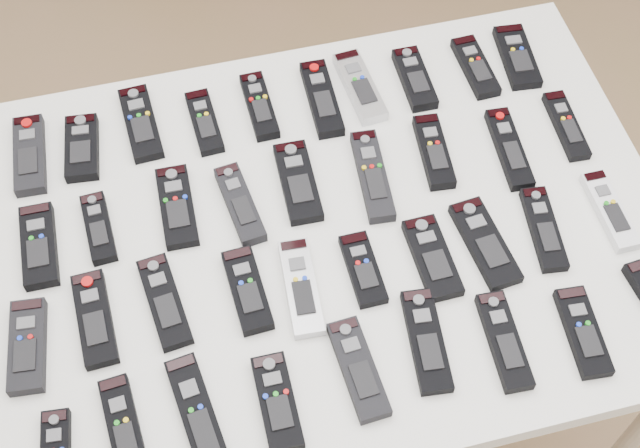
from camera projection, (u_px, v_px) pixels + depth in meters
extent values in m
plane|color=olive|center=(316.00, 358.00, 2.30)|extent=(4.00, 4.00, 0.00)
cube|color=white|center=(320.00, 236.00, 1.60)|extent=(1.25, 0.88, 0.04)
cylinder|color=beige|center=(635.00, 435.00, 1.81)|extent=(0.04, 0.04, 0.74)
cylinder|color=beige|center=(43.00, 241.00, 2.06)|extent=(0.04, 0.04, 0.74)
cylinder|color=beige|center=(504.00, 147.00, 2.21)|extent=(0.04, 0.04, 0.74)
cube|color=black|center=(30.00, 155.00, 1.66)|extent=(0.06, 0.18, 0.02)
cube|color=black|center=(82.00, 148.00, 1.67)|extent=(0.07, 0.15, 0.02)
cube|color=black|center=(141.00, 123.00, 1.71)|extent=(0.07, 0.18, 0.02)
cube|color=black|center=(204.00, 122.00, 1.71)|extent=(0.05, 0.15, 0.02)
cube|color=black|center=(259.00, 106.00, 1.73)|extent=(0.05, 0.16, 0.02)
cube|color=black|center=(322.00, 99.00, 1.74)|extent=(0.06, 0.18, 0.02)
cube|color=#B7B7BC|center=(360.00, 87.00, 1.76)|extent=(0.07, 0.18, 0.02)
cube|color=black|center=(415.00, 79.00, 1.77)|extent=(0.05, 0.15, 0.02)
cube|color=black|center=(475.00, 67.00, 1.79)|extent=(0.05, 0.16, 0.02)
cube|color=black|center=(517.00, 57.00, 1.80)|extent=(0.08, 0.17, 0.02)
cube|color=black|center=(39.00, 246.00, 1.56)|extent=(0.06, 0.17, 0.02)
cube|color=black|center=(99.00, 228.00, 1.58)|extent=(0.05, 0.14, 0.02)
cube|color=black|center=(177.00, 207.00, 1.60)|extent=(0.06, 0.17, 0.02)
cube|color=black|center=(240.00, 204.00, 1.60)|extent=(0.07, 0.17, 0.02)
cube|color=black|center=(298.00, 182.00, 1.63)|extent=(0.07, 0.18, 0.02)
cube|color=black|center=(372.00, 176.00, 1.64)|extent=(0.06, 0.20, 0.02)
cube|color=black|center=(434.00, 152.00, 1.67)|extent=(0.06, 0.17, 0.02)
cube|color=black|center=(509.00, 149.00, 1.67)|extent=(0.06, 0.19, 0.02)
cube|color=black|center=(566.00, 126.00, 1.71)|extent=(0.05, 0.16, 0.02)
cube|color=black|center=(27.00, 346.00, 1.45)|extent=(0.07, 0.17, 0.02)
cube|color=black|center=(95.00, 319.00, 1.48)|extent=(0.06, 0.18, 0.02)
cube|color=black|center=(165.00, 302.00, 1.50)|extent=(0.07, 0.18, 0.02)
cube|color=black|center=(247.00, 290.00, 1.51)|extent=(0.06, 0.16, 0.02)
cube|color=#B7B7BC|center=(301.00, 287.00, 1.51)|extent=(0.06, 0.19, 0.02)
cube|color=black|center=(363.00, 269.00, 1.53)|extent=(0.05, 0.14, 0.02)
cube|color=black|center=(432.00, 258.00, 1.54)|extent=(0.06, 0.16, 0.02)
cube|color=black|center=(485.00, 243.00, 1.56)|extent=(0.08, 0.18, 0.02)
cube|color=black|center=(544.00, 229.00, 1.58)|extent=(0.07, 0.17, 0.02)
cube|color=silver|center=(610.00, 210.00, 1.60)|extent=(0.04, 0.17, 0.02)
cube|color=black|center=(124.00, 430.00, 1.38)|extent=(0.06, 0.18, 0.02)
cube|color=black|center=(199.00, 418.00, 1.39)|extent=(0.08, 0.22, 0.02)
cube|color=black|center=(277.00, 402.00, 1.40)|extent=(0.06, 0.16, 0.02)
cube|color=black|center=(358.00, 369.00, 1.43)|extent=(0.06, 0.18, 0.02)
cube|color=black|center=(426.00, 341.00, 1.46)|extent=(0.07, 0.19, 0.02)
cube|color=black|center=(504.00, 341.00, 1.46)|extent=(0.06, 0.18, 0.02)
cube|color=black|center=(583.00, 332.00, 1.47)|extent=(0.06, 0.16, 0.02)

